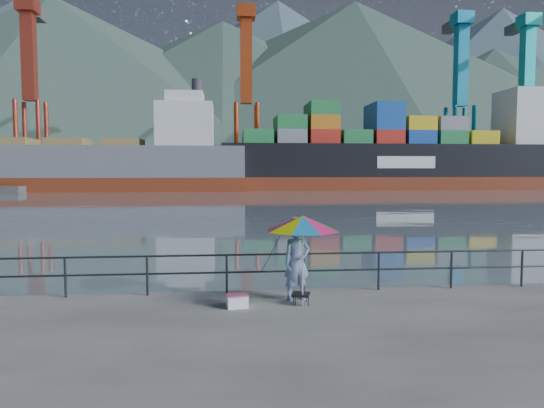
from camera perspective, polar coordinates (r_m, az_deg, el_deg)
The scene contains 14 objects.
ground at distance 7.95m, azimuth -13.03°, elevation -21.56°, with size 24.00×11.00×0.50m, color slate.
harbor_water at distance 140.65m, azimuth -5.83°, elevation 2.69°, with size 500.00×280.00×0.00m, color slate.
far_dock at distance 104.05m, azimuth -0.45°, elevation 2.26°, with size 200.00×40.00×0.40m, color #514F4C.
guardrail at distance 12.63m, azimuth -9.94°, elevation -8.15°, with size 22.00×0.06×1.03m.
mountains at distance 223.96m, azimuth 4.47°, elevation 12.30°, with size 600.00×332.80×80.00m.
port_cranes at distance 100.08m, azimuth 12.32°, elevation 11.28°, with size 116.00×28.00×38.40m.
container_stacks at distance 109.43m, azimuth 11.73°, elevation 3.64°, with size 58.00×8.40×7.80m.
fisherman at distance 11.91m, azimuth 2.94°, elevation -6.80°, with size 0.68×0.45×1.87m, color navy.
beach_umbrella at distance 11.22m, azimuth 3.64°, elevation -2.29°, with size 2.21×2.21×2.12m.
folding_stool at distance 11.69m, azimuth 3.42°, elevation -11.02°, with size 0.50×0.50×0.26m.
cooler_bag at distance 11.43m, azimuth -4.12°, elevation -11.38°, with size 0.48×0.32×0.27m, color white.
fishing_rod at distance 13.18m, azimuth -0.22°, elevation -9.91°, with size 0.02×0.02×2.20m, color black.
bulk_carrier at distance 83.82m, azimuth -20.39°, elevation 4.39°, with size 53.03×9.18×14.50m.
container_ship at distance 89.92m, azimuth 15.34°, elevation 5.55°, with size 61.69×10.28×18.10m.
Camera 1 is at (1.00, -10.61, 3.17)m, focal length 32.00 mm.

